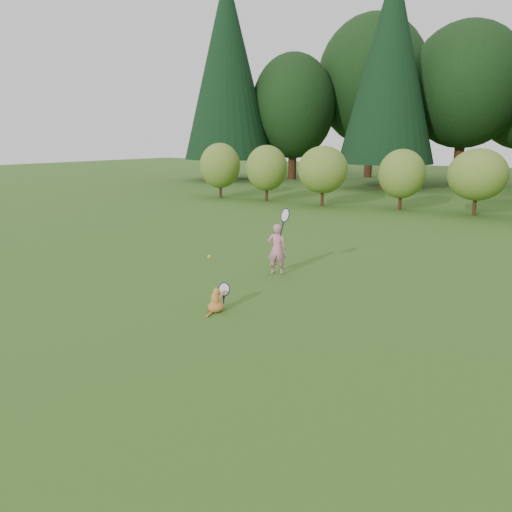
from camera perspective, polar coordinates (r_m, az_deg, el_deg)
The scene contains 6 objects.
ground at distance 9.49m, azimuth -3.73°, elevation -4.89°, with size 100.00×100.00×0.00m, color #325518.
shrub_row at distance 20.91m, azimuth 18.83°, elevation 8.36°, with size 28.00×3.00×2.80m, color #527223, non-canonical shape.
woodland_backdrop at distance 30.94m, azimuth 25.10°, elevation 20.60°, with size 48.00×10.00×15.00m, color black, non-canonical shape.
child at distance 11.03m, azimuth 2.44°, elevation 0.92°, with size 0.69×0.49×1.69m.
cat at distance 8.75m, azimuth -4.57°, elevation -4.93°, with size 0.34×0.60×0.60m.
tennis_ball at distance 9.33m, azimuth -5.38°, elevation -0.06°, with size 0.07×0.07×0.07m.
Camera 1 is at (5.55, -7.10, 2.97)m, focal length 35.00 mm.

